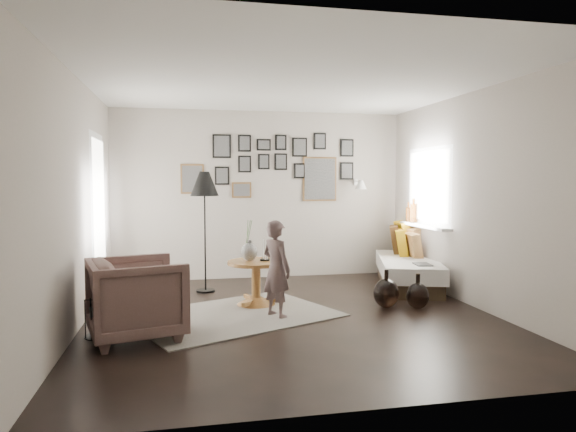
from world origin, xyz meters
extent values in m
plane|color=black|center=(0.00, 0.00, 0.00)|extent=(4.80, 4.80, 0.00)
plane|color=#AA9F94|center=(0.00, 2.40, 1.30)|extent=(4.50, 0.00, 4.50)
plane|color=#AA9F94|center=(0.00, -2.40, 1.30)|extent=(4.50, 0.00, 4.50)
plane|color=#AA9F94|center=(-2.25, 0.00, 1.30)|extent=(0.00, 4.80, 4.80)
plane|color=#AA9F94|center=(2.25, 0.00, 1.30)|extent=(0.00, 4.80, 4.80)
plane|color=white|center=(0.00, 0.00, 2.60)|extent=(4.80, 4.80, 0.00)
plane|color=white|center=(-2.23, 1.20, 1.05)|extent=(0.00, 2.14, 2.14)
plane|color=white|center=(-2.23, 1.20, 1.05)|extent=(0.00, 1.88, 1.88)
plane|color=white|center=(-2.23, 1.20, 1.05)|extent=(0.00, 1.93, 1.93)
plane|color=white|center=(2.23, 1.20, 1.45)|extent=(0.00, 1.30, 1.30)
plane|color=white|center=(2.23, 1.20, 1.45)|extent=(0.00, 1.14, 1.14)
cube|color=white|center=(2.17, 1.20, 0.88)|extent=(0.15, 1.32, 0.04)
cylinder|color=#8C4C14|center=(2.17, 1.55, 1.04)|extent=(0.10, 0.10, 0.28)
cylinder|color=#8C4C14|center=(2.17, 1.72, 1.01)|extent=(0.08, 0.08, 0.22)
cube|color=brown|center=(-1.05, 2.38, 1.55)|extent=(0.35, 0.03, 0.45)
cube|color=black|center=(-1.05, 2.37, 1.55)|extent=(0.30, 0.01, 0.40)
cube|color=black|center=(-0.60, 2.38, 2.05)|extent=(0.28, 0.03, 0.36)
cube|color=black|center=(-0.60, 2.37, 2.05)|extent=(0.23, 0.01, 0.31)
cube|color=black|center=(-0.60, 2.38, 1.60)|extent=(0.22, 0.03, 0.28)
cube|color=black|center=(-0.60, 2.37, 1.60)|extent=(0.17, 0.01, 0.23)
cube|color=black|center=(-0.25, 2.38, 2.10)|extent=(0.20, 0.03, 0.26)
cube|color=black|center=(-0.25, 2.37, 2.10)|extent=(0.15, 0.01, 0.21)
cube|color=black|center=(-0.25, 2.38, 1.78)|extent=(0.20, 0.03, 0.26)
cube|color=black|center=(-0.25, 2.37, 1.78)|extent=(0.15, 0.01, 0.21)
cube|color=black|center=(0.05, 2.38, 2.08)|extent=(0.22, 0.03, 0.18)
cube|color=black|center=(0.05, 2.37, 2.08)|extent=(0.17, 0.01, 0.13)
cube|color=black|center=(0.05, 2.38, 1.82)|extent=(0.18, 0.03, 0.24)
cube|color=black|center=(0.05, 2.37, 1.82)|extent=(0.13, 0.01, 0.19)
cube|color=black|center=(0.32, 2.38, 2.12)|extent=(0.18, 0.03, 0.24)
cube|color=black|center=(0.32, 2.37, 2.12)|extent=(0.13, 0.01, 0.19)
cube|color=black|center=(0.32, 2.38, 1.82)|extent=(0.20, 0.03, 0.26)
cube|color=black|center=(0.32, 2.37, 1.82)|extent=(0.15, 0.01, 0.21)
cube|color=black|center=(0.62, 2.38, 2.05)|extent=(0.24, 0.03, 0.30)
cube|color=black|center=(0.62, 2.37, 2.05)|extent=(0.19, 0.01, 0.25)
cube|color=black|center=(0.62, 2.38, 1.68)|extent=(0.18, 0.03, 0.24)
cube|color=black|center=(0.62, 2.37, 1.68)|extent=(0.13, 0.01, 0.19)
cube|color=brown|center=(0.95, 2.38, 1.55)|extent=(0.55, 0.03, 0.70)
cube|color=black|center=(0.95, 2.37, 1.55)|extent=(0.50, 0.01, 0.65)
cube|color=black|center=(0.95, 2.38, 2.15)|extent=(0.20, 0.03, 0.26)
cube|color=black|center=(0.95, 2.37, 2.15)|extent=(0.15, 0.01, 0.21)
cube|color=black|center=(1.40, 2.38, 2.05)|extent=(0.22, 0.03, 0.28)
cube|color=black|center=(1.40, 2.37, 2.05)|extent=(0.17, 0.01, 0.23)
cube|color=black|center=(1.40, 2.38, 1.68)|extent=(0.22, 0.03, 0.28)
cube|color=black|center=(1.40, 2.37, 1.68)|extent=(0.17, 0.01, 0.23)
cube|color=brown|center=(-0.30, 2.38, 1.38)|extent=(0.30, 0.03, 0.24)
cube|color=black|center=(-0.30, 2.37, 1.38)|extent=(0.25, 0.01, 0.19)
cube|color=white|center=(1.55, 2.37, 1.50)|extent=(0.06, 0.04, 0.10)
cylinder|color=white|center=(1.55, 2.25, 1.52)|extent=(0.02, 0.24, 0.02)
cone|color=white|center=(1.55, 2.12, 1.46)|extent=(0.18, 0.18, 0.14)
cube|color=beige|center=(-0.64, 0.16, 0.01)|extent=(2.59, 2.26, 0.01)
cone|color=brown|center=(-0.33, 0.61, 0.05)|extent=(0.52, 0.52, 0.10)
cylinder|color=brown|center=(-0.33, 0.61, 0.28)|extent=(0.11, 0.11, 0.40)
cylinder|color=brown|center=(-0.33, 0.61, 0.53)|extent=(0.70, 0.70, 0.04)
ellipsoid|color=black|center=(-0.41, 0.63, 0.66)|extent=(0.20, 0.20, 0.22)
cylinder|color=black|center=(-0.41, 0.63, 0.79)|extent=(0.06, 0.06, 0.04)
cylinder|color=black|center=(-0.22, 0.61, 0.56)|extent=(0.12, 0.12, 0.02)
cube|color=black|center=(1.96, 1.25, 0.10)|extent=(1.21, 1.87, 0.20)
cube|color=silver|center=(1.96, 1.25, 0.30)|extent=(1.28, 1.94, 0.22)
cube|color=#BD850A|center=(1.98, 1.96, 0.64)|extent=(0.29, 0.54, 0.51)
cube|color=#3B2512|center=(1.86, 1.87, 0.61)|extent=(0.36, 0.50, 0.45)
cube|color=brown|center=(2.09, 1.72, 0.60)|extent=(0.20, 0.44, 0.43)
cube|color=#BD850A|center=(1.91, 1.60, 0.59)|extent=(0.33, 0.46, 0.42)
cube|color=brown|center=(2.06, 1.43, 0.57)|extent=(0.22, 0.40, 0.38)
cube|color=black|center=(1.91, 0.70, 0.42)|extent=(0.23, 0.30, 0.01)
imported|color=brown|center=(-1.64, -0.47, 0.39)|extent=(1.05, 1.03, 0.79)
cube|color=white|center=(-1.61, -0.42, 0.48)|extent=(0.43, 0.44, 0.16)
cylinder|color=black|center=(-0.90, 1.51, 0.01)|extent=(0.26, 0.26, 0.03)
cylinder|color=black|center=(-0.90, 1.51, 0.73)|extent=(0.02, 0.02, 1.46)
cone|color=black|center=(-0.90, 1.51, 1.48)|extent=(0.38, 0.38, 0.33)
cube|color=black|center=(-2.00, -0.33, 0.16)|extent=(0.21, 0.12, 0.28)
cube|color=white|center=(-1.97, -0.35, 0.16)|extent=(0.21, 0.13, 0.28)
ellipsoid|color=black|center=(1.19, 0.17, 0.18)|extent=(0.31, 0.31, 0.35)
cylinder|color=black|center=(1.19, 0.17, 0.41)|extent=(0.05, 0.05, 0.11)
ellipsoid|color=black|center=(1.54, 0.05, 0.16)|extent=(0.27, 0.27, 0.31)
cylinder|color=black|center=(1.54, 0.05, 0.36)|extent=(0.05, 0.05, 0.11)
imported|color=brown|center=(-0.18, 0.03, 0.54)|extent=(0.43, 0.48, 1.09)
camera|label=1|loc=(-1.18, -5.55, 1.53)|focal=32.00mm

